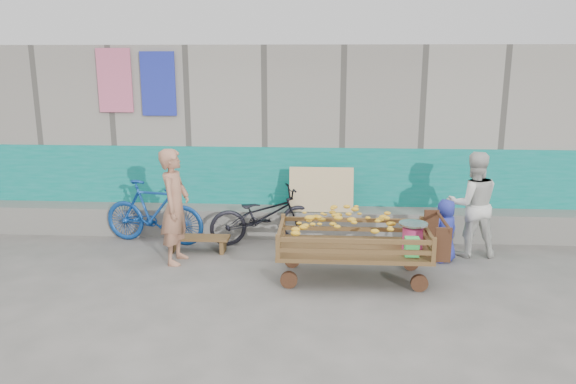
# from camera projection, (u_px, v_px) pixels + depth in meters

# --- Properties ---
(ground) EXTENTS (80.00, 80.00, 0.00)m
(ground) POSITION_uv_depth(u_px,v_px,m) (294.00, 295.00, 6.79)
(ground) COLOR #56544F
(ground) RESTS_ON ground
(building_wall) EXTENTS (12.00, 3.50, 3.00)m
(building_wall) POSITION_uv_depth(u_px,v_px,m) (306.00, 132.00, 10.38)
(building_wall) COLOR gray
(building_wall) RESTS_ON ground
(banana_cart) EXTENTS (2.11, 0.97, 0.90)m
(banana_cart) POSITION_uv_depth(u_px,v_px,m) (351.00, 234.00, 7.17)
(banana_cart) COLOR brown
(banana_cart) RESTS_ON ground
(bench) EXTENTS (0.94, 0.28, 0.23)m
(bench) POSITION_uv_depth(u_px,v_px,m) (198.00, 240.00, 8.29)
(bench) COLOR brown
(bench) RESTS_ON ground
(vendor_man) EXTENTS (0.43, 0.62, 1.61)m
(vendor_man) POSITION_uv_depth(u_px,v_px,m) (175.00, 206.00, 7.73)
(vendor_man) COLOR #A66F54
(vendor_man) RESTS_ON ground
(woman) EXTENTS (0.77, 0.62, 1.52)m
(woman) POSITION_uv_depth(u_px,v_px,m) (473.00, 204.00, 8.02)
(woman) COLOR silver
(woman) RESTS_ON ground
(child) EXTENTS (0.52, 0.49, 0.90)m
(child) POSITION_uv_depth(u_px,v_px,m) (445.00, 231.00, 7.84)
(child) COLOR #262F98
(child) RESTS_ON ground
(bicycle_dark) EXTENTS (1.75, 1.08, 0.87)m
(bicycle_dark) POSITION_uv_depth(u_px,v_px,m) (263.00, 216.00, 8.64)
(bicycle_dark) COLOR black
(bicycle_dark) RESTS_ON ground
(bicycle_blue) EXTENTS (1.70, 0.78, 0.98)m
(bicycle_blue) POSITION_uv_depth(u_px,v_px,m) (154.00, 212.00, 8.62)
(bicycle_blue) COLOR #114091
(bicycle_blue) RESTS_ON ground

